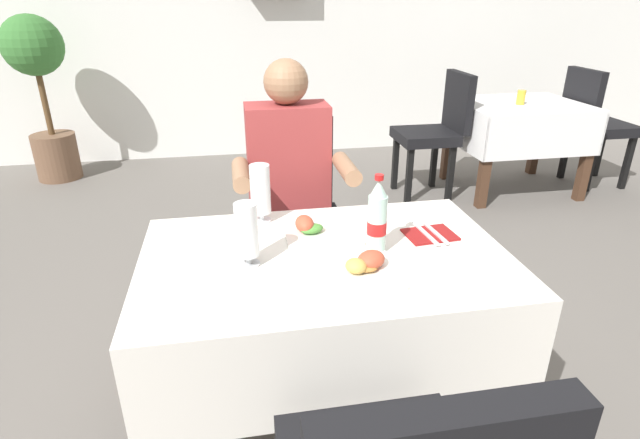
{
  "coord_description": "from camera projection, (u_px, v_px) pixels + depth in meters",
  "views": [
    {
      "loc": [
        -0.13,
        -1.23,
        1.49
      ],
      "look_at": [
        0.14,
        0.28,
        0.8
      ],
      "focal_mm": 28.01,
      "sensor_mm": 36.0,
      "label": 1
    }
  ],
  "objects": [
    {
      "name": "cola_bottle_primary",
      "position": [
        377.0,
        219.0,
        1.59
      ],
      "size": [
        0.06,
        0.06,
        0.27
      ],
      "color": "silver",
      "rests_on": "main_dining_table"
    },
    {
      "name": "background_chair_left",
      "position": [
        437.0,
        127.0,
        3.91
      ],
      "size": [
        0.5,
        0.44,
        0.97
      ],
      "color": "black",
      "rests_on": "ground"
    },
    {
      "name": "background_table_tumbler",
      "position": [
        521.0,
        97.0,
        3.87
      ],
      "size": [
        0.06,
        0.06,
        0.11
      ],
      "primitive_type": "cylinder",
      "color": "gold",
      "rests_on": "background_dining_table"
    },
    {
      "name": "beer_glass_left",
      "position": [
        247.0,
        234.0,
        1.52
      ],
      "size": [
        0.07,
        0.07,
        0.21
      ],
      "color": "white",
      "rests_on": "main_dining_table"
    },
    {
      "name": "main_dining_table",
      "position": [
        325.0,
        299.0,
        1.69
      ],
      "size": [
        1.19,
        0.77,
        0.72
      ],
      "color": "white",
      "rests_on": "ground"
    },
    {
      "name": "background_dining_table",
      "position": [
        517.0,
        125.0,
        4.02
      ],
      "size": [
        0.97,
        0.8,
        0.72
      ],
      "color": "white",
      "rests_on": "ground"
    },
    {
      "name": "potted_plant_corner",
      "position": [
        41.0,
        83.0,
        4.16
      ],
      "size": [
        0.48,
        0.48,
        1.37
      ],
      "color": "brown",
      "rests_on": "ground"
    },
    {
      "name": "plate_far_diner",
      "position": [
        315.0,
        229.0,
        1.76
      ],
      "size": [
        0.26,
        0.26,
        0.07
      ],
      "color": "white",
      "rests_on": "main_dining_table"
    },
    {
      "name": "beer_glass_middle",
      "position": [
        261.0,
        193.0,
        1.82
      ],
      "size": [
        0.07,
        0.07,
        0.22
      ],
      "color": "white",
      "rests_on": "main_dining_table"
    },
    {
      "name": "background_chair_right",
      "position": [
        594.0,
        120.0,
        4.13
      ],
      "size": [
        0.5,
        0.44,
        0.97
      ],
      "color": "black",
      "rests_on": "ground"
    },
    {
      "name": "napkin_cutlery_set",
      "position": [
        430.0,
        234.0,
        1.75
      ],
      "size": [
        0.18,
        0.19,
        0.01
      ],
      "color": "maroon",
      "rests_on": "main_dining_table"
    },
    {
      "name": "seated_diner_far",
      "position": [
        290.0,
        188.0,
        2.22
      ],
      "size": [
        0.5,
        0.46,
        1.26
      ],
      "color": "#282D42",
      "rests_on": "ground"
    },
    {
      "name": "chair_far_diner_seat",
      "position": [
        295.0,
        210.0,
        2.39
      ],
      "size": [
        0.44,
        0.5,
        0.97
      ],
      "color": "black",
      "rests_on": "ground"
    },
    {
      "name": "plate_near_camera",
      "position": [
        363.0,
        267.0,
        1.5
      ],
      "size": [
        0.23,
        0.23,
        0.06
      ],
      "color": "white",
      "rests_on": "main_dining_table"
    }
  ]
}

